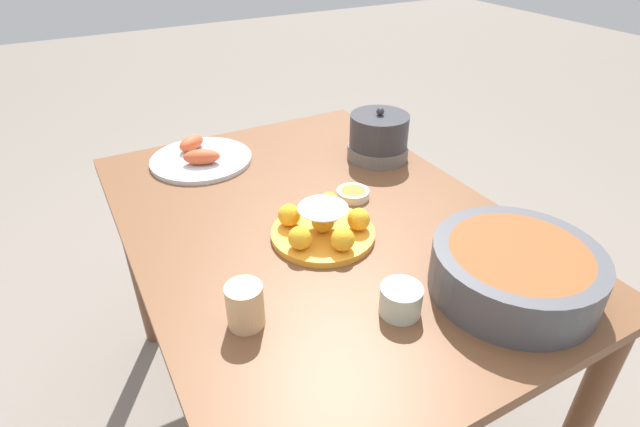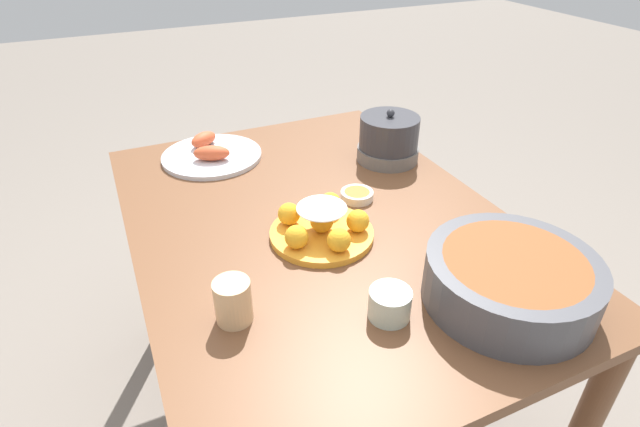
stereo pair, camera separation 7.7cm
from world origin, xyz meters
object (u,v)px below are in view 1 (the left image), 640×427
Objects in this scene: seafood_platter at (200,157)px; warming_pot at (379,137)px; cup_near at (245,305)px; cake_plate at (323,226)px; sauce_bowl at (353,194)px; dining_table at (317,251)px; cup_far at (401,300)px; serving_bowl at (515,270)px.

seafood_platter is 1.63× the size of warming_pot.
cup_near is 0.79m from warming_pot.
cake_plate is 0.47m from warming_pot.
warming_pot is (0.24, 0.49, 0.05)m from seafood_platter.
cake_plate reaches higher than sauce_bowl.
cup_far is at bearing -2.66° from dining_table.
warming_pot is at bearing 129.69° from cake_plate.
cake_plate is 0.30m from cup_far.
warming_pot reaches higher than sauce_bowl.
seafood_platter is at bearing -144.10° from sauce_bowl.
cake_plate is 0.55m from seafood_platter.
cup_far is (0.12, 0.28, -0.01)m from cup_near.
warming_pot is (-0.30, 0.36, 0.04)m from cake_plate.
seafood_platter is at bearing -160.43° from dining_table.
serving_bowl is 0.66m from warming_pot.
warming_pot reaches higher than cup_far.
serving_bowl reaches higher than sauce_bowl.
cake_plate is at bearing -52.33° from sauce_bowl.
warming_pot is (-0.17, 0.20, 0.06)m from sauce_bowl.
seafood_platter is 3.42× the size of cup_near.
sauce_bowl is at bearing 125.49° from cup_near.
dining_table is 14.30× the size of sauce_bowl.
sauce_bowl is at bearing -48.76° from warming_pot.
warming_pot is at bearing 123.46° from dining_table.
cake_plate is 1.33× the size of warming_pot.
seafood_platter is at bearing -115.60° from warming_pot.
cup_far is 0.69m from warming_pot.
dining_table is at bearing 161.91° from cake_plate.
warming_pot is (-0.48, 0.63, 0.02)m from cup_near.
cup_near is 1.09× the size of cup_far.
cup_far is at bearing -30.52° from warming_pot.
cup_far is at bearing -103.68° from serving_bowl.
sauce_bowl is 0.51m from seafood_platter.
cake_plate is at bearing 14.42° from seafood_platter.
seafood_platter is (-0.46, -0.16, 0.12)m from dining_table.
serving_bowl is 0.49m from sauce_bowl.
seafood_platter is at bearing -165.58° from cake_plate.
warming_pot is (-0.22, 0.33, 0.17)m from dining_table.
cup_far reaches higher than dining_table.
dining_table is 0.42m from cup_near.
cup_near is (0.26, -0.29, 0.15)m from dining_table.
sauce_bowl is at bearing 160.10° from cup_far.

